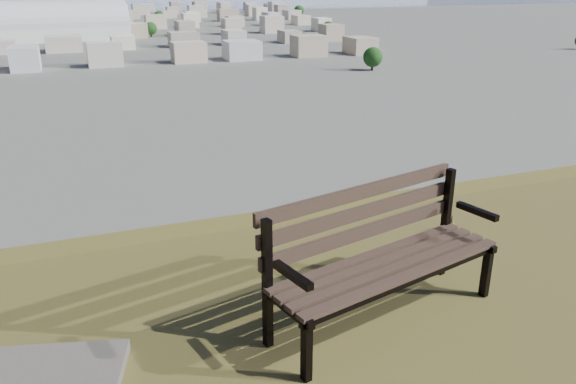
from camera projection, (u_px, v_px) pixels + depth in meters
name	position (u px, v px, depth m)	size (l,w,h in m)	color
park_bench	(379.00, 248.00, 4.04)	(1.92, 1.01, 0.96)	#3B2D22
arena	(65.00, 28.00, 269.38)	(59.69, 29.74, 24.33)	silver
city_blocks	(65.00, 20.00, 353.91)	(395.00, 361.00, 7.00)	beige
city_trees	(10.00, 28.00, 278.74)	(406.52, 387.20, 9.98)	black
bay_water	(61.00, 0.00, 796.40)	(2400.00, 700.00, 0.12)	#93A0BB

